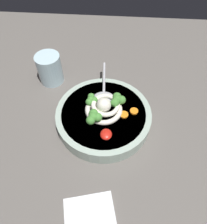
{
  "coord_description": "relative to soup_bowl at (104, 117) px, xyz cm",
  "views": [
    {
      "loc": [
        -38.92,
        -1.46,
        55.22
      ],
      "look_at": [
        -3.8,
        1.24,
        8.69
      ],
      "focal_mm": 33.62,
      "sensor_mm": 36.0,
      "label": 1
    }
  ],
  "objects": [
    {
      "name": "carrot_slice_right",
      "position": [
        -0.68,
        -5.68,
        2.44
      ],
      "size": [
        2.38,
        2.38,
        0.49
      ],
      "primitive_type": "cylinder",
      "color": "orange",
      "rests_on": "soup_bowl"
    },
    {
      "name": "broccoli_floret_center",
      "position": [
        -3.58,
        2.29,
        4.55
      ],
      "size": [
        4.76,
        4.1,
        3.76
      ],
      "color": "#7A9E60",
      "rests_on": "soup_bowl"
    },
    {
      "name": "chili_sauce_dollop",
      "position": [
        -7.61,
        -1.47,
        2.94
      ],
      "size": [
        3.33,
        3.0,
        1.5
      ],
      "primitive_type": "ellipsoid",
      "color": "red",
      "rests_on": "soup_bowl"
    },
    {
      "name": "noodle_pile",
      "position": [
        0.56,
        -0.15,
        3.63
      ],
      "size": [
        11.41,
        11.19,
        4.59
      ],
      "color": "silver",
      "rests_on": "soup_bowl"
    },
    {
      "name": "drinking_glass",
      "position": [
        15.99,
        18.85,
        2.64
      ],
      "size": [
        7.92,
        7.92,
        9.97
      ],
      "primitive_type": "cylinder",
      "color": "silver",
      "rests_on": "table_slab"
    },
    {
      "name": "broccoli_floret_far",
      "position": [
        2.6,
        3.63,
        4.11
      ],
      "size": [
        3.87,
        3.33,
        3.06
      ],
      "color": "#7A9E60",
      "rests_on": "soup_bowl"
    },
    {
      "name": "broccoli_floret_front",
      "position": [
        2.72,
        -3.67,
        4.62
      ],
      "size": [
        4.89,
        4.21,
        3.87
      ],
      "color": "#7A9E60",
      "rests_on": "soup_bowl"
    },
    {
      "name": "carrot_slice_rear",
      "position": [
        0.75,
        -8.45,
        2.45
      ],
      "size": [
        2.29,
        2.29,
        0.51
      ],
      "primitive_type": "cylinder",
      "color": "orange",
      "rests_on": "soup_bowl"
    },
    {
      "name": "soup_spoon",
      "position": [
        6.07,
        0.38,
        3.0
      ],
      "size": [
        17.38,
        6.27,
        1.6
      ],
      "rotation": [
        0.0,
        0.0,
        0.06
      ],
      "color": "#B7B7BC",
      "rests_on": "soup_bowl"
    },
    {
      "name": "table_slab",
      "position": [
        3.8,
        -1.24,
        -4.42
      ],
      "size": [
        112.6,
        112.6,
        4.15
      ],
      "primitive_type": "cube",
      "color": "#5B5651",
      "rests_on": "ground"
    },
    {
      "name": "soup_bowl",
      "position": [
        0.0,
        0.0,
        0.0
      ],
      "size": [
        26.82,
        26.82,
        4.54
      ],
      "color": "#9EB2A3",
      "rests_on": "table_slab"
    }
  ]
}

